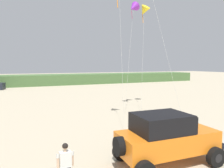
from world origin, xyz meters
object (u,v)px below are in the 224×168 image
object	(u,v)px
jeep	(166,137)
person_watching	(65,163)
kite_black_sled	(133,8)
kite_yellow_diamond	(144,11)

from	to	relation	value
jeep	person_watching	distance (m)	4.48
kite_black_sled	person_watching	bearing A→B (deg)	-128.78
kite_yellow_diamond	kite_black_sled	world-z (taller)	kite_yellow_diamond
jeep	kite_black_sled	xyz separation A→B (m)	(4.83, 11.43, 8.72)
person_watching	kite_black_sled	size ratio (longest dim) A/B	0.16
kite_yellow_diamond	kite_black_sled	size ratio (longest dim) A/B	1.00
jeep	kite_yellow_diamond	distance (m)	15.91
person_watching	kite_black_sled	bearing A→B (deg)	51.22
jeep	kite_yellow_diamond	xyz separation A→B (m)	(6.29, 11.77, 8.65)
kite_black_sled	jeep	bearing A→B (deg)	-112.91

